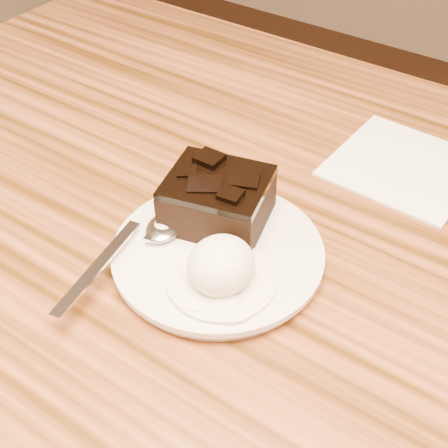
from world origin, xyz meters
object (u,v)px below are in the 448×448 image
Objects in this scene: napkin at (404,165)px; ice_cream_scoop at (221,265)px; dining_table at (246,437)px; brownie at (218,202)px; plate at (218,255)px; spoon at (165,228)px.

ice_cream_scoop is at bearing -102.20° from napkin.
dining_table is at bearing 99.52° from ice_cream_scoop.
ice_cream_scoop is at bearing -80.48° from dining_table.
dining_table is 0.41m from brownie.
brownie and ice_cream_scoop have the same top height.
plate is 1.05× the size of spoon.
dining_table is 0.43m from napkin.
napkin is at bearing 69.86° from dining_table.
ice_cream_scoop is at bearing -25.14° from spoon.
napkin is at bearing 50.77° from spoon.
dining_table is 0.41m from spoon.
napkin is (0.14, 0.25, -0.02)m from spoon.
brownie is at bearing 45.24° from spoon.
plate is at bearing -54.51° from brownie.
brownie is 0.49× the size of spoon.
dining_table is at bearing -110.14° from napkin.
brownie reaches higher than plate.
brownie reaches higher than dining_table.
brownie is 0.06m from spoon.
dining_table is 6.40× the size of spoon.
spoon is (-0.03, -0.04, -0.02)m from brownie.
napkin is (0.08, 0.24, -0.01)m from plate.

